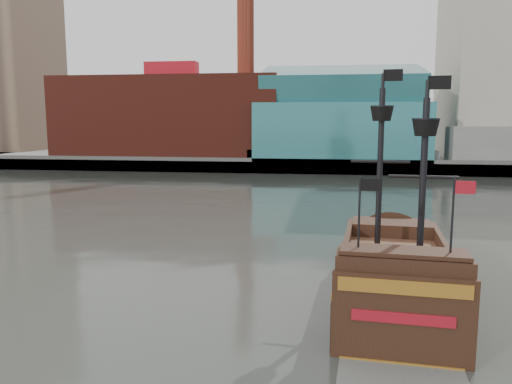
# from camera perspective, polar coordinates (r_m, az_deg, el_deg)

# --- Properties ---
(ground) EXTENTS (400.00, 400.00, 0.00)m
(ground) POSITION_cam_1_polar(r_m,az_deg,el_deg) (25.20, -10.96, -13.23)
(ground) COLOR #292C27
(ground) RESTS_ON ground
(promenade_far) EXTENTS (220.00, 60.00, 2.00)m
(promenade_far) POSITION_cam_1_polar(r_m,az_deg,el_deg) (114.66, 4.28, 4.19)
(promenade_far) COLOR slate
(promenade_far) RESTS_ON ground
(seawall) EXTENTS (220.00, 1.00, 2.60)m
(seawall) POSITION_cam_1_polar(r_m,az_deg,el_deg) (85.33, 2.89, 2.99)
(seawall) COLOR #4C4C49
(seawall) RESTS_ON ground
(skyline) EXTENTS (149.00, 45.00, 62.00)m
(skyline) POSITION_cam_1_polar(r_m,az_deg,el_deg) (107.79, 7.01, 16.44)
(skyline) COLOR brown
(skyline) RESTS_ON promenade_far
(pirate_ship) EXTENTS (6.43, 17.15, 12.57)m
(pirate_ship) POSITION_cam_1_polar(r_m,az_deg,el_deg) (26.24, 15.52, -9.86)
(pirate_ship) COLOR black
(pirate_ship) RESTS_ON ground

